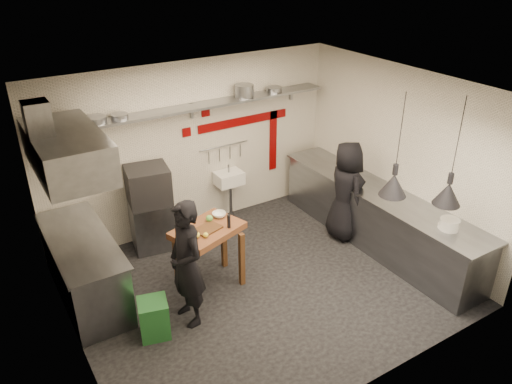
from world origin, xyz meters
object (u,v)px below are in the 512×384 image
chef_right (346,191)px  green_bin (154,318)px  chef_left (187,264)px  oven_stand (153,224)px  prep_table (209,256)px  combi_oven (148,186)px

chef_right → green_bin: bearing=108.7°
chef_left → green_bin: bearing=-90.1°
oven_stand → chef_right: chef_right is taller
prep_table → oven_stand: bearing=84.6°
prep_table → chef_right: bearing=-18.8°
green_bin → chef_left: (0.50, 0.03, 0.60)m
oven_stand → chef_right: (2.76, -1.36, 0.43)m
chef_left → chef_right: chef_left is taller
combi_oven → chef_right: (2.77, -1.33, -0.26)m
combi_oven → green_bin: 2.18m
combi_oven → green_bin: size_ratio=1.23×
combi_oven → chef_right: size_ratio=0.37×
combi_oven → chef_left: 1.88m
oven_stand → prep_table: 1.37m
green_bin → chef_right: bearing=8.9°
green_bin → prep_table: (1.06, 0.57, 0.21)m
chef_right → chef_left: bearing=109.6°
prep_table → chef_left: 0.87m
combi_oven → green_bin: (-0.73, -1.88, -0.84)m
oven_stand → green_bin: size_ratio=1.60×
green_bin → chef_right: chef_right is taller
green_bin → chef_left: chef_left is taller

